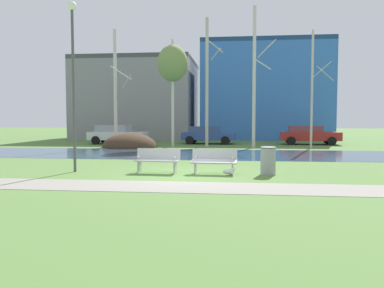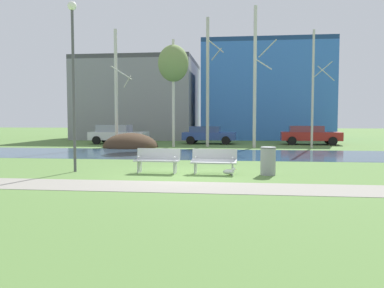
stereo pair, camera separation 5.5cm
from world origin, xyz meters
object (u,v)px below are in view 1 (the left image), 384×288
Objects in this scene: streetlamp at (73,61)px; parked_sedan_second_blue at (208,134)px; parked_hatch_third_red at (309,135)px; bench_right at (214,160)px; bench_left at (157,160)px; trash_bin at (268,160)px; seagull at (229,171)px; parked_van_nearest_white at (117,134)px.

streetlamp reaches higher than parked_sedan_second_blue.
parked_hatch_third_red is (11.35, 16.58, -3.26)m from streetlamp.
bench_right is 16.57m from parked_sedan_second_blue.
bench_left is at bearing 180.00° from bench_right.
streetlamp is 20.35m from parked_hatch_third_red.
trash_bin is at bearing -0.67° from bench_left.
parked_hatch_third_red is at bearing 71.32° from seagull.
seagull is 0.11× the size of parked_sedan_second_blue.
streetlamp reaches higher than bench_right.
parked_sedan_second_blue reaches higher than trash_bin.
bench_right is 0.26× the size of streetlamp.
parked_van_nearest_white is (-3.33, 15.61, -3.23)m from streetlamp.
trash_bin reaches higher than bench_right.
parked_sedan_second_blue is (-3.31, 16.55, 0.23)m from trash_bin.
trash_bin is 0.22× the size of parked_hatch_third_red.
parked_van_nearest_white is at bearing 102.03° from streetlamp.
bench_left is 0.39× the size of parked_sedan_second_blue.
seagull is (-1.33, -0.25, -0.37)m from trash_bin.
streetlamp is (-5.65, 0.26, 3.89)m from seagull.
parked_sedan_second_blue is at bearing 7.61° from parked_van_nearest_white.
parked_sedan_second_blue is at bearing 87.92° from bench_left.
parked_sedan_second_blue reaches higher than bench_right.
parked_hatch_third_red reaches higher than bench_right.
streetlamp is 17.26m from parked_sedan_second_blue.
bench_left is at bearing -116.58° from parked_hatch_third_red.
streetlamp reaches higher than parked_hatch_third_red.
streetlamp is 16.28m from parked_van_nearest_white.
trash_bin is 0.23× the size of parked_sedan_second_blue.
bench_right is 1.68× the size of trash_bin.
parked_hatch_third_red is at bearing 0.28° from parked_sedan_second_blue.
bench_left is 18.50m from parked_hatch_third_red.
parked_hatch_third_red reaches higher than bench_left.
bench_left is 2.62m from seagull.
bench_right is at bearing 178.60° from trash_bin.
bench_right is (2.04, 0.00, 0.00)m from bench_left.
parked_van_nearest_white is (-6.40, 15.57, 0.31)m from bench_left.
streetlamp is at bearing -102.51° from parked_sedan_second_blue.
seagull is at bearing -28.59° from bench_right.
bench_left is 4.69m from streetlamp.
streetlamp reaches higher than seagull.
trash_bin is at bearing -1.40° from bench_right.
bench_left is at bearing -67.67° from parked_van_nearest_white.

